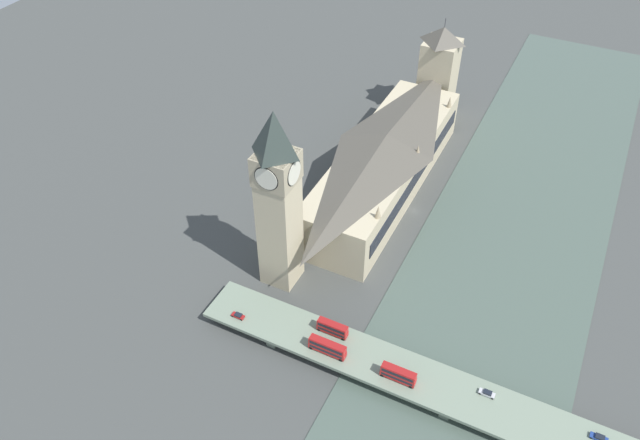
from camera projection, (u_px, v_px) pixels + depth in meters
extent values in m
plane|color=#424442|center=(415.00, 211.00, 246.42)|extent=(600.00, 600.00, 0.00)
cube|color=#47564C|center=(512.00, 241.00, 233.52)|extent=(65.11, 360.00, 0.30)
cube|color=#C1B28E|center=(384.00, 168.00, 250.66)|extent=(27.89, 104.81, 20.29)
cube|color=black|center=(418.00, 176.00, 245.30)|extent=(0.40, 96.43, 6.09)
pyramid|color=#514C42|center=(387.00, 141.00, 241.90)|extent=(27.33, 102.72, 6.06)
cone|color=tan|center=(450.00, 102.00, 264.60)|extent=(2.20, 2.20, 5.00)
cone|color=tan|center=(418.00, 151.00, 237.95)|extent=(2.20, 2.20, 5.00)
cone|color=tan|center=(378.00, 212.00, 211.30)|extent=(2.20, 2.20, 5.00)
cube|color=#C1B28E|center=(279.00, 220.00, 202.50)|extent=(11.45, 11.45, 52.92)
cube|color=tan|center=(276.00, 168.00, 188.33)|extent=(12.13, 12.13, 10.30)
cylinder|color=black|center=(293.00, 173.00, 186.37)|extent=(0.50, 8.20, 8.20)
cylinder|color=silver|center=(294.00, 173.00, 186.33)|extent=(0.62, 7.59, 7.59)
cylinder|color=black|center=(259.00, 163.00, 190.29)|extent=(0.50, 8.20, 8.20)
cylinder|color=silver|center=(259.00, 163.00, 190.33)|extent=(0.62, 7.59, 7.59)
cylinder|color=black|center=(286.00, 157.00, 192.27)|extent=(8.20, 0.50, 8.20)
cylinder|color=silver|center=(286.00, 157.00, 192.35)|extent=(7.59, 0.62, 7.59)
cylinder|color=black|center=(266.00, 179.00, 184.38)|extent=(8.20, 0.50, 8.20)
cylinder|color=silver|center=(266.00, 179.00, 184.30)|extent=(7.59, 0.62, 7.59)
pyramid|color=#2D3833|center=(274.00, 133.00, 179.98)|extent=(11.68, 11.68, 14.81)
cube|color=#C1B28E|center=(437.00, 79.00, 288.01)|extent=(15.28, 15.28, 36.82)
pyramid|color=#514C42|center=(444.00, 34.00, 273.49)|extent=(15.28, 15.28, 6.87)
cylinder|color=#333338|center=(445.00, 23.00, 269.88)|extent=(0.30, 0.30, 4.00)
cube|color=#5D6A59|center=(451.00, 397.00, 181.69)|extent=(3.00, 13.68, 3.47)
cube|color=#5D6A59|center=(281.00, 328.00, 200.55)|extent=(3.00, 13.68, 3.47)
cube|color=gray|center=(452.00, 393.00, 180.14)|extent=(162.22, 16.09, 1.20)
cube|color=red|center=(327.00, 349.00, 189.04)|extent=(11.98, 2.55, 1.98)
cube|color=black|center=(327.00, 349.00, 188.78)|extent=(10.78, 2.61, 0.87)
cube|color=red|center=(327.00, 345.00, 187.62)|extent=(11.74, 2.55, 2.32)
cube|color=black|center=(327.00, 345.00, 187.54)|extent=(10.78, 2.61, 1.11)
cube|color=maroon|center=(327.00, 343.00, 186.79)|extent=(11.62, 2.43, 0.16)
cylinder|color=black|center=(314.00, 342.00, 192.10)|extent=(1.12, 0.28, 1.12)
cylinder|color=black|center=(311.00, 348.00, 190.54)|extent=(1.12, 0.28, 1.12)
cylinder|color=black|center=(344.00, 354.00, 188.75)|extent=(1.12, 0.28, 1.12)
cylinder|color=black|center=(341.00, 360.00, 187.19)|extent=(1.12, 0.28, 1.12)
cube|color=red|center=(332.00, 330.00, 194.64)|extent=(10.02, 2.48, 1.86)
cube|color=black|center=(332.00, 330.00, 194.39)|extent=(9.02, 2.54, 0.82)
cube|color=red|center=(332.00, 326.00, 193.29)|extent=(9.82, 2.48, 2.19)
cube|color=black|center=(332.00, 326.00, 193.22)|extent=(9.02, 2.54, 1.05)
cube|color=maroon|center=(333.00, 324.00, 192.51)|extent=(9.72, 2.36, 0.16)
cylinder|color=black|center=(322.00, 325.00, 197.35)|extent=(1.01, 0.28, 1.01)
cylinder|color=black|center=(319.00, 330.00, 195.83)|extent=(1.01, 0.28, 1.01)
cylinder|color=black|center=(346.00, 334.00, 194.59)|extent=(1.01, 0.28, 1.01)
cylinder|color=black|center=(343.00, 339.00, 193.08)|extent=(1.01, 0.28, 1.01)
cube|color=red|center=(398.00, 377.00, 181.90)|extent=(10.66, 2.50, 1.93)
cube|color=black|center=(398.00, 376.00, 181.64)|extent=(9.60, 2.56, 0.85)
cube|color=red|center=(399.00, 372.00, 180.50)|extent=(10.45, 2.50, 2.27)
cube|color=black|center=(399.00, 372.00, 180.42)|extent=(9.60, 2.56, 1.09)
cube|color=maroon|center=(399.00, 370.00, 179.69)|extent=(10.34, 2.38, 0.16)
cylinder|color=black|center=(385.00, 370.00, 184.72)|extent=(1.06, 0.28, 1.06)
cylinder|color=black|center=(382.00, 375.00, 183.19)|extent=(1.06, 0.28, 1.06)
cylinder|color=black|center=(413.00, 381.00, 181.78)|extent=(1.06, 0.28, 1.06)
cylinder|color=black|center=(410.00, 387.00, 180.25)|extent=(1.06, 0.28, 1.06)
cube|color=silver|center=(487.00, 393.00, 178.57)|extent=(4.63, 1.74, 0.71)
cube|color=black|center=(488.00, 392.00, 178.10)|extent=(2.41, 1.57, 0.57)
cylinder|color=black|center=(481.00, 389.00, 179.87)|extent=(0.70, 0.22, 0.70)
cylinder|color=black|center=(480.00, 394.00, 178.82)|extent=(0.70, 0.22, 0.70)
cylinder|color=black|center=(494.00, 394.00, 178.66)|extent=(0.70, 0.22, 0.70)
cylinder|color=black|center=(492.00, 399.00, 177.61)|extent=(0.70, 0.22, 0.70)
cube|color=navy|center=(599.00, 438.00, 168.39)|extent=(4.70, 1.82, 0.60)
cube|color=black|center=(600.00, 437.00, 167.95)|extent=(2.45, 1.64, 0.60)
cylinder|color=black|center=(592.00, 433.00, 169.72)|extent=(0.60, 0.22, 0.60)
cylinder|color=black|center=(591.00, 438.00, 168.62)|extent=(0.60, 0.22, 0.60)
cylinder|color=black|center=(607.00, 439.00, 168.44)|extent=(0.60, 0.22, 0.60)
cube|color=maroon|center=(238.00, 316.00, 199.99)|extent=(4.29, 1.81, 0.57)
cube|color=black|center=(238.00, 315.00, 199.58)|extent=(2.23, 1.63, 0.54)
cylinder|color=black|center=(235.00, 313.00, 201.21)|extent=(0.71, 0.22, 0.71)
cylinder|color=black|center=(232.00, 316.00, 200.11)|extent=(0.71, 0.22, 0.71)
cylinder|color=black|center=(244.00, 316.00, 200.11)|extent=(0.71, 0.22, 0.71)
cylinder|color=black|center=(241.00, 320.00, 199.02)|extent=(0.71, 0.22, 0.71)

